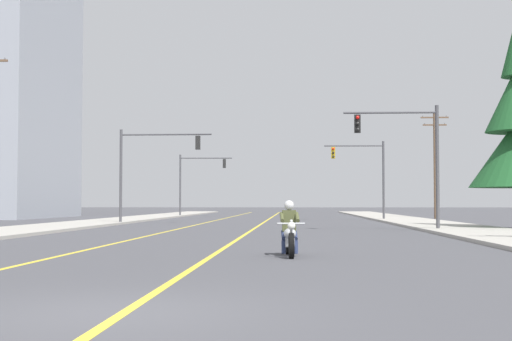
{
  "coord_description": "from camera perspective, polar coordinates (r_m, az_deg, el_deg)",
  "views": [
    {
      "loc": [
        2.39,
        -9.29,
        1.4
      ],
      "look_at": [
        0.9,
        18.81,
        2.63
      ],
      "focal_mm": 51.36,
      "sensor_mm": 36.0,
      "label": 1
    }
  ],
  "objects": [
    {
      "name": "ground_plane",
      "position": [
        9.69,
        -11.48,
        -10.78
      ],
      "size": [
        400.0,
        400.0,
        0.0
      ],
      "primitive_type": "plane",
      "color": "#47474C"
    },
    {
      "name": "lane_stripe_center",
      "position": [
        54.35,
        0.74,
        -3.98
      ],
      "size": [
        0.16,
        100.0,
        0.01
      ],
      "primitive_type": "cube",
      "color": "yellow",
      "rests_on": "ground"
    },
    {
      "name": "sidewalk_kerb_left",
      "position": [
        51.03,
        -11.94,
        -3.95
      ],
      "size": [
        4.4,
        110.0,
        0.14
      ],
      "primitive_type": "cube",
      "color": "#ADA89E",
      "rests_on": "ground"
    },
    {
      "name": "lane_stripe_left",
      "position": [
        54.65,
        -3.44,
        -3.97
      ],
      "size": [
        0.16,
        100.0,
        0.01
      ],
      "primitive_type": "cube",
      "color": "yellow",
      "rests_on": "ground"
    },
    {
      "name": "traffic_signal_near_left",
      "position": [
        48.4,
        -8.42,
        0.8
      ],
      "size": [
        6.08,
        0.37,
        6.2
      ],
      "color": "#47474C",
      "rests_on": "ground"
    },
    {
      "name": "sidewalk_kerb_right",
      "position": [
        50.01,
        12.7,
        -3.97
      ],
      "size": [
        4.4,
        110.0,
        0.14
      ],
      "primitive_type": "cube",
      "color": "#ADA89E",
      "rests_on": "ground"
    },
    {
      "name": "traffic_signal_mid_left",
      "position": [
        73.44,
        -4.74,
        -0.37
      ],
      "size": [
        5.29,
        0.49,
        6.2
      ],
      "color": "#47474C",
      "rests_on": "ground"
    },
    {
      "name": "traffic_signal_mid_right",
      "position": [
        57.89,
        8.59,
        0.18
      ],
      "size": [
        4.71,
        0.46,
        6.2
      ],
      "color": "#47474C",
      "rests_on": "ground"
    },
    {
      "name": "utility_pole_right_far",
      "position": [
        65.0,
        13.77,
        0.7
      ],
      "size": [
        2.39,
        0.26,
        9.16
      ],
      "color": "brown",
      "rests_on": "ground"
    },
    {
      "name": "motorcycle_with_rider",
      "position": [
        19.2,
        2.62,
        -4.94
      ],
      "size": [
        0.7,
        2.19,
        1.46
      ],
      "color": "black",
      "rests_on": "ground"
    },
    {
      "name": "traffic_signal_near_right",
      "position": [
        36.84,
        11.91,
        1.72
      ],
      "size": [
        4.68,
        0.37,
        6.2
      ],
      "color": "#47474C",
      "rests_on": "ground"
    }
  ]
}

